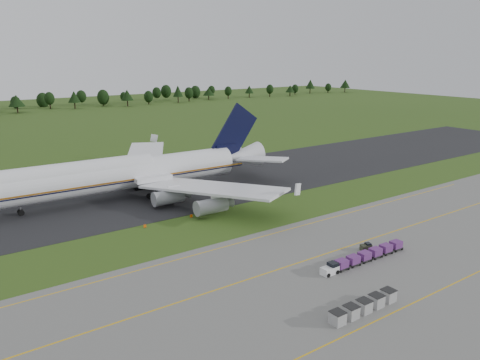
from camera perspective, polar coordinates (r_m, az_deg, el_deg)
ground at (r=93.34m, az=-0.43°, el=-4.90°), size 600.00×600.00×0.00m
apron at (r=70.36m, az=15.87°, el=-12.46°), size 300.00×52.00×0.06m
taxiway at (r=116.37m, az=-8.28°, el=-0.97°), size 300.00×40.00×0.08m
apron_markings at (r=74.40m, az=11.65°, el=-10.57°), size 300.00×30.20×0.01m
tree_line at (r=297.46m, az=-24.88°, el=8.74°), size 530.34×22.82×11.59m
aircraft at (r=109.66m, az=-13.51°, el=0.84°), size 70.83×69.40×19.99m
baggage_train at (r=77.41m, az=14.77°, el=-9.03°), size 18.00×1.63×1.57m
utility_cart at (r=82.00m, az=15.10°, el=-7.94°), size 2.05×1.59×0.99m
uld_row at (r=63.59m, az=14.89°, el=-14.63°), size 11.28×1.68×1.66m
edge_markers at (r=93.05m, az=-8.67°, el=-4.96°), size 10.57×0.30×0.60m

